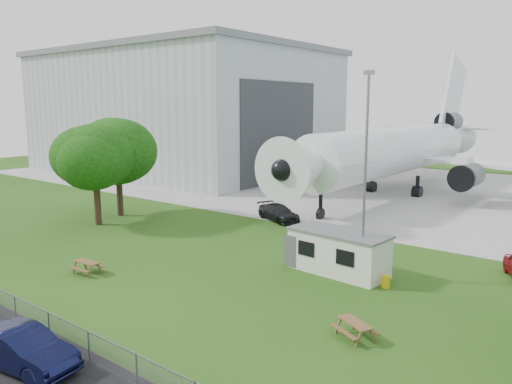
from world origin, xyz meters
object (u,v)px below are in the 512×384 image
Objects in this scene: airliner at (398,148)px; hangar at (183,111)px; car_centre_sedan at (22,349)px; picnic_west at (87,273)px; site_cabin at (338,252)px; picnic_east at (355,338)px.

hangar is at bearing 179.78° from airliner.
airliner reaches higher than car_centre_sedan.
picnic_west is at bearing -50.47° from hangar.
airliner is (35.97, -0.14, -4.14)m from hangar.
hangar is at bearing 125.90° from picnic_west.
site_cabin is at bearing -73.85° from airliner.
picnic_east is at bearing -36.83° from hangar.
picnic_east is (4.90, -7.34, -1.31)m from site_cabin.
hangar is at bearing 169.44° from picnic_east.
hangar is at bearing 30.99° from car_centre_sedan.
hangar is 6.28× the size of site_cabin.
hangar reaches higher than car_centre_sedan.
car_centre_sedan is at bearing -84.64° from airliner.
picnic_west is (32.47, -39.34, -9.41)m from hangar.
airliner is 9.77× the size of car_centre_sedan.
car_centre_sedan is at bearing -104.67° from picnic_east.
airliner is 31.01m from site_cabin.
site_cabin is (44.52, -29.68, -8.09)m from hangar.
picnic_east is at bearing -56.26° from site_cabin.
airliner is at bearing 106.15° from site_cabin.
picnic_west is (-3.50, -39.20, -5.27)m from airliner.
site_cabin is at bearing 35.08° from picnic_west.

